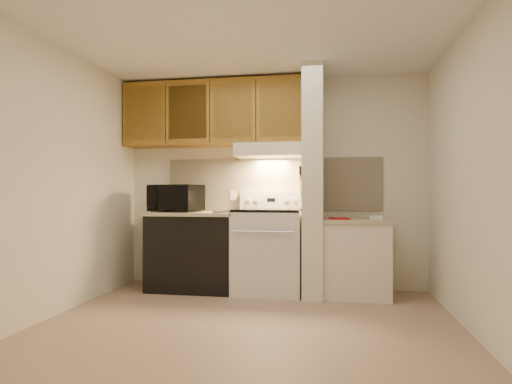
# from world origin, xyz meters

# --- Properties ---
(floor) EXTENTS (3.60, 3.60, 0.00)m
(floor) POSITION_xyz_m (0.00, 0.00, 0.00)
(floor) COLOR tan
(floor) RESTS_ON ground
(ceiling) EXTENTS (3.60, 3.60, 0.00)m
(ceiling) POSITION_xyz_m (0.00, 0.00, 2.50)
(ceiling) COLOR white
(ceiling) RESTS_ON wall_back
(wall_back) EXTENTS (3.60, 2.50, 0.02)m
(wall_back) POSITION_xyz_m (0.00, 1.50, 1.25)
(wall_back) COLOR #ECE5CD
(wall_back) RESTS_ON floor
(wall_left) EXTENTS (0.02, 3.00, 2.50)m
(wall_left) POSITION_xyz_m (-1.80, 0.00, 1.25)
(wall_left) COLOR #ECE5CD
(wall_left) RESTS_ON floor
(wall_right) EXTENTS (0.02, 3.00, 2.50)m
(wall_right) POSITION_xyz_m (1.80, 0.00, 1.25)
(wall_right) COLOR #ECE5CD
(wall_right) RESTS_ON floor
(backsplash) EXTENTS (2.60, 0.02, 0.63)m
(backsplash) POSITION_xyz_m (0.00, 1.49, 1.24)
(backsplash) COLOR #FFEECA
(backsplash) RESTS_ON wall_back
(range_body) EXTENTS (0.76, 0.65, 0.92)m
(range_body) POSITION_xyz_m (0.00, 1.16, 0.46)
(range_body) COLOR silver
(range_body) RESTS_ON floor
(oven_window) EXTENTS (0.50, 0.01, 0.30)m
(oven_window) POSITION_xyz_m (0.00, 0.84, 0.50)
(oven_window) COLOR black
(oven_window) RESTS_ON range_body
(oven_handle) EXTENTS (0.65, 0.02, 0.02)m
(oven_handle) POSITION_xyz_m (0.00, 0.80, 0.72)
(oven_handle) COLOR silver
(oven_handle) RESTS_ON range_body
(cooktop) EXTENTS (0.74, 0.64, 0.03)m
(cooktop) POSITION_xyz_m (0.00, 1.16, 0.94)
(cooktop) COLOR black
(cooktop) RESTS_ON range_body
(range_backguard) EXTENTS (0.76, 0.08, 0.20)m
(range_backguard) POSITION_xyz_m (0.00, 1.44, 1.05)
(range_backguard) COLOR silver
(range_backguard) RESTS_ON range_body
(range_display) EXTENTS (0.10, 0.01, 0.04)m
(range_display) POSITION_xyz_m (0.00, 1.40, 1.05)
(range_display) COLOR black
(range_display) RESTS_ON range_backguard
(range_knob_left_outer) EXTENTS (0.05, 0.02, 0.05)m
(range_knob_left_outer) POSITION_xyz_m (-0.28, 1.40, 1.05)
(range_knob_left_outer) COLOR silver
(range_knob_left_outer) RESTS_ON range_backguard
(range_knob_left_inner) EXTENTS (0.05, 0.02, 0.05)m
(range_knob_left_inner) POSITION_xyz_m (-0.18, 1.40, 1.05)
(range_knob_left_inner) COLOR silver
(range_knob_left_inner) RESTS_ON range_backguard
(range_knob_right_inner) EXTENTS (0.05, 0.02, 0.05)m
(range_knob_right_inner) POSITION_xyz_m (0.18, 1.40, 1.05)
(range_knob_right_inner) COLOR silver
(range_knob_right_inner) RESTS_ON range_backguard
(range_knob_right_outer) EXTENTS (0.05, 0.02, 0.05)m
(range_knob_right_outer) POSITION_xyz_m (0.28, 1.40, 1.05)
(range_knob_right_outer) COLOR silver
(range_knob_right_outer) RESTS_ON range_backguard
(dishwasher_front) EXTENTS (1.00, 0.63, 0.87)m
(dishwasher_front) POSITION_xyz_m (-0.88, 1.17, 0.43)
(dishwasher_front) COLOR black
(dishwasher_front) RESTS_ON floor
(left_countertop) EXTENTS (1.04, 0.67, 0.04)m
(left_countertop) POSITION_xyz_m (-0.88, 1.17, 0.89)
(left_countertop) COLOR #BCAF90
(left_countertop) RESTS_ON dishwasher_front
(spoon_rest) EXTENTS (0.24, 0.15, 0.02)m
(spoon_rest) POSITION_xyz_m (-0.48, 0.97, 0.92)
(spoon_rest) COLOR black
(spoon_rest) RESTS_ON left_countertop
(teal_jar) EXTENTS (0.10, 0.10, 0.11)m
(teal_jar) POSITION_xyz_m (-0.90, 1.39, 0.96)
(teal_jar) COLOR #2C5C5F
(teal_jar) RESTS_ON left_countertop
(outlet) EXTENTS (0.08, 0.01, 0.12)m
(outlet) POSITION_xyz_m (-0.48, 1.48, 1.10)
(outlet) COLOR silver
(outlet) RESTS_ON backsplash
(microwave) EXTENTS (0.65, 0.51, 0.32)m
(microwave) POSITION_xyz_m (-1.10, 1.15, 1.07)
(microwave) COLOR black
(microwave) RESTS_ON left_countertop
(partition_pillar) EXTENTS (0.22, 0.70, 2.50)m
(partition_pillar) POSITION_xyz_m (0.51, 1.15, 1.25)
(partition_pillar) COLOR #EDE6C8
(partition_pillar) RESTS_ON floor
(pillar_trim) EXTENTS (0.01, 0.70, 0.04)m
(pillar_trim) POSITION_xyz_m (0.39, 1.15, 1.30)
(pillar_trim) COLOR olive
(pillar_trim) RESTS_ON partition_pillar
(knife_strip) EXTENTS (0.02, 0.42, 0.04)m
(knife_strip) POSITION_xyz_m (0.39, 1.10, 1.32)
(knife_strip) COLOR black
(knife_strip) RESTS_ON partition_pillar
(knife_blade_a) EXTENTS (0.01, 0.03, 0.16)m
(knife_blade_a) POSITION_xyz_m (0.38, 0.93, 1.22)
(knife_blade_a) COLOR silver
(knife_blade_a) RESTS_ON knife_strip
(knife_handle_a) EXTENTS (0.02, 0.02, 0.10)m
(knife_handle_a) POSITION_xyz_m (0.38, 0.93, 1.37)
(knife_handle_a) COLOR black
(knife_handle_a) RESTS_ON knife_strip
(knife_blade_b) EXTENTS (0.01, 0.04, 0.18)m
(knife_blade_b) POSITION_xyz_m (0.38, 1.02, 1.21)
(knife_blade_b) COLOR silver
(knife_blade_b) RESTS_ON knife_strip
(knife_handle_b) EXTENTS (0.02, 0.02, 0.10)m
(knife_handle_b) POSITION_xyz_m (0.38, 1.01, 1.37)
(knife_handle_b) COLOR black
(knife_handle_b) RESTS_ON knife_strip
(knife_blade_c) EXTENTS (0.01, 0.04, 0.20)m
(knife_blade_c) POSITION_xyz_m (0.38, 1.09, 1.20)
(knife_blade_c) COLOR silver
(knife_blade_c) RESTS_ON knife_strip
(knife_handle_c) EXTENTS (0.02, 0.02, 0.10)m
(knife_handle_c) POSITION_xyz_m (0.38, 1.09, 1.37)
(knife_handle_c) COLOR black
(knife_handle_c) RESTS_ON knife_strip
(knife_blade_d) EXTENTS (0.01, 0.04, 0.16)m
(knife_blade_d) POSITION_xyz_m (0.38, 1.17, 1.22)
(knife_blade_d) COLOR silver
(knife_blade_d) RESTS_ON knife_strip
(knife_handle_d) EXTENTS (0.02, 0.02, 0.10)m
(knife_handle_d) POSITION_xyz_m (0.38, 1.17, 1.37)
(knife_handle_d) COLOR black
(knife_handle_d) RESTS_ON knife_strip
(knife_blade_e) EXTENTS (0.01, 0.04, 0.18)m
(knife_blade_e) POSITION_xyz_m (0.38, 1.25, 1.21)
(knife_blade_e) COLOR silver
(knife_blade_e) RESTS_ON knife_strip
(knife_handle_e) EXTENTS (0.02, 0.02, 0.10)m
(knife_handle_e) POSITION_xyz_m (0.38, 1.27, 1.37)
(knife_handle_e) COLOR black
(knife_handle_e) RESTS_ON knife_strip
(oven_mitt) EXTENTS (0.03, 0.09, 0.22)m
(oven_mitt) POSITION_xyz_m (0.38, 1.32, 1.14)
(oven_mitt) COLOR slate
(oven_mitt) RESTS_ON partition_pillar
(right_cab_base) EXTENTS (0.70, 0.60, 0.81)m
(right_cab_base) POSITION_xyz_m (0.97, 1.15, 0.40)
(right_cab_base) COLOR silver
(right_cab_base) RESTS_ON floor
(right_countertop) EXTENTS (0.74, 0.64, 0.04)m
(right_countertop) POSITION_xyz_m (0.97, 1.15, 0.83)
(right_countertop) COLOR #BCAF90
(right_countertop) RESTS_ON right_cab_base
(red_folder) EXTENTS (0.24, 0.30, 0.01)m
(red_folder) POSITION_xyz_m (0.79, 1.00, 0.85)
(red_folder) COLOR #B8100F
(red_folder) RESTS_ON right_countertop
(white_box) EXTENTS (0.16, 0.13, 0.04)m
(white_box) POSITION_xyz_m (1.19, 1.05, 0.87)
(white_box) COLOR white
(white_box) RESTS_ON right_countertop
(range_hood) EXTENTS (0.78, 0.44, 0.15)m
(range_hood) POSITION_xyz_m (0.00, 1.28, 1.62)
(range_hood) COLOR silver
(range_hood) RESTS_ON upper_cabinets
(hood_lip) EXTENTS (0.78, 0.04, 0.06)m
(hood_lip) POSITION_xyz_m (0.00, 1.07, 1.58)
(hood_lip) COLOR silver
(hood_lip) RESTS_ON range_hood
(upper_cabinets) EXTENTS (2.18, 0.33, 0.77)m
(upper_cabinets) POSITION_xyz_m (-0.69, 1.32, 2.08)
(upper_cabinets) COLOR olive
(upper_cabinets) RESTS_ON wall_back
(cab_door_a) EXTENTS (0.46, 0.01, 0.63)m
(cab_door_a) POSITION_xyz_m (-1.51, 1.17, 2.08)
(cab_door_a) COLOR olive
(cab_door_a) RESTS_ON upper_cabinets
(cab_gap_a) EXTENTS (0.01, 0.01, 0.73)m
(cab_gap_a) POSITION_xyz_m (-1.23, 1.16, 2.08)
(cab_gap_a) COLOR black
(cab_gap_a) RESTS_ON upper_cabinets
(cab_door_b) EXTENTS (0.46, 0.01, 0.63)m
(cab_door_b) POSITION_xyz_m (-0.96, 1.17, 2.08)
(cab_door_b) COLOR olive
(cab_door_b) RESTS_ON upper_cabinets
(cab_gap_b) EXTENTS (0.01, 0.01, 0.73)m
(cab_gap_b) POSITION_xyz_m (-0.69, 1.16, 2.08)
(cab_gap_b) COLOR black
(cab_gap_b) RESTS_ON upper_cabinets
(cab_door_c) EXTENTS (0.46, 0.01, 0.63)m
(cab_door_c) POSITION_xyz_m (-0.42, 1.17, 2.08)
(cab_door_c) COLOR olive
(cab_door_c) RESTS_ON upper_cabinets
(cab_gap_c) EXTENTS (0.01, 0.01, 0.73)m
(cab_gap_c) POSITION_xyz_m (-0.14, 1.16, 2.08)
(cab_gap_c) COLOR black
(cab_gap_c) RESTS_ON upper_cabinets
(cab_door_d) EXTENTS (0.46, 0.01, 0.63)m
(cab_door_d) POSITION_xyz_m (0.13, 1.17, 2.08)
(cab_door_d) COLOR olive
(cab_door_d) RESTS_ON upper_cabinets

